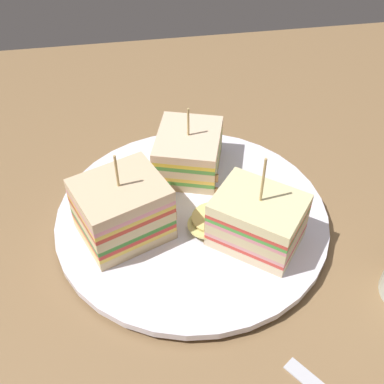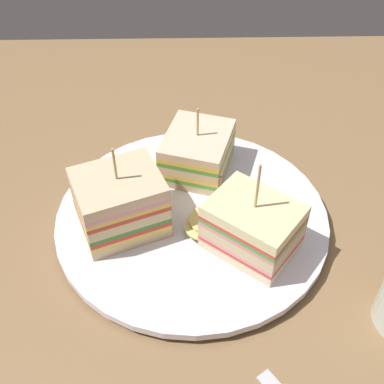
{
  "view_description": "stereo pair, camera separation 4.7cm",
  "coord_description": "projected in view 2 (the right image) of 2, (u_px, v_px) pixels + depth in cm",
  "views": [
    {
      "loc": [
        -5.42,
        -33.28,
        36.69
      ],
      "look_at": [
        0.0,
        0.0,
        4.43
      ],
      "focal_mm": 45.43,
      "sensor_mm": 36.0,
      "label": 1
    },
    {
      "loc": [
        -0.77,
        -33.71,
        36.69
      ],
      "look_at": [
        0.0,
        0.0,
        4.43
      ],
      "focal_mm": 45.43,
      "sensor_mm": 36.0,
      "label": 2
    }
  ],
  "objects": [
    {
      "name": "ground_plane",
      "position": [
        192.0,
        229.0,
        0.5
      ],
      "size": [
        112.76,
        82.3,
        1.8
      ],
      "primitive_type": "cube",
      "color": "olive"
    },
    {
      "name": "plate",
      "position": [
        192.0,
        217.0,
        0.49
      ],
      "size": [
        27.2,
        27.2,
        1.43
      ],
      "color": "white",
      "rests_on": "ground_plane"
    },
    {
      "name": "sandwich_wedge_0",
      "position": [
        252.0,
        227.0,
        0.44
      ],
      "size": [
        9.86,
        9.55,
        10.04
      ],
      "rotation": [
        0.0,
        0.0,
        8.75
      ],
      "color": "beige",
      "rests_on": "plate"
    },
    {
      "name": "sandwich_wedge_1",
      "position": [
        197.0,
        153.0,
        0.52
      ],
      "size": [
        8.6,
        9.47,
        7.9
      ],
      "rotation": [
        0.0,
        0.0,
        10.69
      ],
      "color": "beige",
      "rests_on": "plate"
    },
    {
      "name": "sandwich_wedge_2",
      "position": [
        121.0,
        203.0,
        0.46
      ],
      "size": [
        9.74,
        9.02,
        9.53
      ],
      "rotation": [
        0.0,
        0.0,
        12.95
      ],
      "color": "beige",
      "rests_on": "plate"
    },
    {
      "name": "chip_pile",
      "position": [
        208.0,
        221.0,
        0.47
      ],
      "size": [
        5.78,
        6.43,
        1.88
      ],
      "color": "#E1C979",
      "rests_on": "plate"
    }
  ]
}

